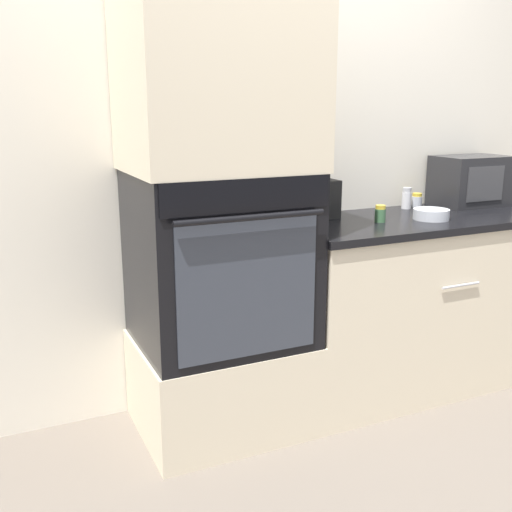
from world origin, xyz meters
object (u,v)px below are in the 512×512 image
Objects in this scene: microwave at (471,181)px; condiment_jar_far at (407,198)px; condiment_jar_mid at (417,200)px; wall_oven at (220,258)px; knife_block at (323,198)px; bowl at (431,214)px; condiment_jar_near at (380,214)px.

microwave is 3.52× the size of condiment_jar_far.
wall_oven is at bearing -169.68° from condiment_jar_mid.
wall_oven is 1.87× the size of microwave.
wall_oven is 6.59× the size of condiment_jar_far.
bowl is at bearing -32.07° from knife_block.
microwave is at bearing 14.92° from condiment_jar_near.
wall_oven is 4.33× the size of bowl.
bowl is (1.06, -0.09, 0.12)m from wall_oven.
wall_oven is at bearing 175.39° from bowl.
condiment_jar_far is (-0.08, -0.01, 0.02)m from condiment_jar_mid.
condiment_jar_mid is at bearing 10.32° from wall_oven.
bowl is 1.52× the size of condiment_jar_far.
microwave is at bearing 5.98° from wall_oven.
knife_block reaches higher than bowl.
condiment_jar_near reaches higher than bowl.
condiment_jar_far is at bearing 2.61° from knife_block.
knife_block is 0.54m from condiment_jar_far.
bowl is at bearing -106.73° from condiment_jar_far.
condiment_jar_far is at bearing -173.96° from condiment_jar_mid.
knife_block is (-0.92, 0.03, -0.04)m from microwave.
microwave is 0.33m from condiment_jar_mid.
knife_block is 2.97× the size of condiment_jar_mid.
bowl is (0.44, -0.28, -0.07)m from knife_block.
wall_oven reaches higher than condiment_jar_near.
knife_block reaches higher than condiment_jar_near.
wall_oven is 1.19m from condiment_jar_far.
bowl is at bearing -10.49° from condiment_jar_near.
wall_oven is 9.59× the size of condiment_jar_mid.
condiment_jar_mid is at bearing 61.61° from bowl.
microwave is (1.54, 0.16, 0.23)m from wall_oven.
condiment_jar_mid is at bearing 31.09° from condiment_jar_near.
wall_oven reaches higher than knife_block.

